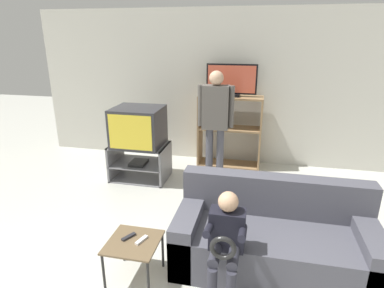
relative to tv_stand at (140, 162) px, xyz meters
The scene contains 12 objects.
wall_back 1.81m from the tv_stand, 47.58° to the left, with size 6.40×0.06×2.60m.
tv_stand is the anchor object (origin of this frame).
television_main 0.58m from the tv_stand, 64.60° to the right, with size 0.73×0.65×0.59m.
media_shelf 1.59m from the tv_stand, 32.84° to the left, with size 1.06×0.38×1.21m.
television_flat 1.95m from the tv_stand, 32.59° to the left, with size 0.82×0.20×0.52m.
folding_stool 1.48m from the tv_stand, 35.11° to the right, with size 0.44×0.42×0.56m.
snack_table 2.25m from the tv_stand, 70.30° to the right, with size 0.46×0.46×0.40m.
remote_control_black 2.19m from the tv_stand, 71.46° to the right, with size 0.04×0.14×0.02m, color #232328.
remote_control_white 2.25m from the tv_stand, 68.41° to the right, with size 0.04×0.14×0.02m, color silver.
couch 2.60m from the tv_stand, 39.51° to the right, with size 1.87×0.83×0.84m.
person_standing_adult 1.39m from the tv_stand, ahead, with size 0.53×0.21×1.70m.
person_seated_child 2.68m from the tv_stand, 53.32° to the right, with size 0.33×0.43×0.96m.
Camera 1 is at (0.80, -1.39, 2.17)m, focal length 30.00 mm.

